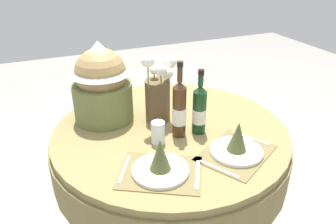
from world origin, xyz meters
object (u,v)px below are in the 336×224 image
wine_bottle_centre (199,109)px  place_setting_right (237,145)px  dining_table (170,151)px  flower_vase (158,93)px  tumbler_near_left (158,133)px  place_setting_left (160,163)px  wine_bottle_left (179,109)px  gift_tub_back_left (101,80)px

wine_bottle_centre → place_setting_right: bearing=-73.9°
dining_table → flower_vase: 0.32m
place_setting_right → wine_bottle_centre: bearing=106.1°
place_setting_right → flower_vase: (-0.21, 0.43, 0.11)m
wine_bottle_centre → tumbler_near_left: (-0.23, -0.02, -0.07)m
dining_table → wine_bottle_centre: (0.12, -0.09, 0.27)m
place_setting_left → tumbler_near_left: size_ratio=3.83×
wine_bottle_left → wine_bottle_centre: bearing=-6.1°
dining_table → gift_tub_back_left: (-0.29, 0.24, 0.37)m
wine_bottle_left → wine_bottle_centre: wine_bottle_left is taller
flower_vase → gift_tub_back_left: 0.30m
place_setting_right → gift_tub_back_left: (-0.47, 0.57, 0.18)m
dining_table → place_setting_right: 0.42m
tumbler_near_left → gift_tub_back_left: (-0.18, 0.34, 0.17)m
tumbler_near_left → gift_tub_back_left: gift_tub_back_left is taller
flower_vase → wine_bottle_centre: 0.24m
place_setting_right → wine_bottle_centre: (-0.07, 0.24, 0.08)m
place_setting_right → flower_vase: bearing=115.7°
place_setting_right → flower_vase: 0.49m
place_setting_right → tumbler_near_left: place_setting_right is taller
place_setting_left → gift_tub_back_left: 0.60m
place_setting_right → gift_tub_back_left: bearing=129.8°
place_setting_left → wine_bottle_left: 0.33m
tumbler_near_left → gift_tub_back_left: bearing=117.5°
place_setting_left → tumbler_near_left: 0.23m
tumbler_near_left → wine_bottle_left: bearing=12.3°
wine_bottle_centre → tumbler_near_left: 0.24m
wine_bottle_left → tumbler_near_left: size_ratio=3.46×
gift_tub_back_left → wine_bottle_left: bearing=-46.6°
wine_bottle_left → gift_tub_back_left: (-0.30, 0.32, 0.08)m
place_setting_left → wine_bottle_centre: (0.30, 0.24, 0.08)m
dining_table → flower_vase: (-0.02, 0.11, 0.30)m
tumbler_near_left → place_setting_right: bearing=-37.2°
place_setting_left → place_setting_right: same height
flower_vase → wine_bottle_left: flower_vase is taller
wine_bottle_centre → gift_tub_back_left: bearing=140.9°
wine_bottle_left → flower_vase: bearing=101.1°
dining_table → place_setting_right: size_ratio=2.90×
dining_table → tumbler_near_left: (-0.11, -0.10, 0.20)m
wine_bottle_left → place_setting_right: bearing=-55.4°
place_setting_right → wine_bottle_left: 0.32m
dining_table → wine_bottle_centre: wine_bottle_centre is taller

